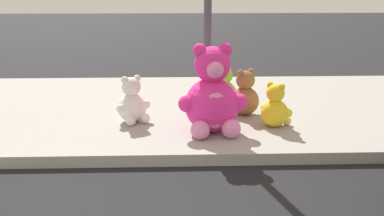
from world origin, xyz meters
name	(u,v)px	position (x,y,z in m)	size (l,w,h in m)	color
sidewalk	(143,109)	(0.00, 5.20, 0.07)	(28.00, 4.40, 0.15)	#9E9B93
sign_pole	(208,1)	(1.00, 4.40, 1.85)	(0.56, 0.11, 3.20)	#4C4C51
plush_pink_large	(212,98)	(1.03, 3.81, 0.63)	(0.92, 0.82, 1.20)	#F22D93
plush_lime	(224,89)	(1.34, 5.23, 0.40)	(0.45, 0.45, 0.63)	#8CD133
plush_yellow	(275,109)	(1.93, 4.03, 0.40)	(0.45, 0.45, 0.63)	yellow
plush_white	(133,104)	(-0.08, 4.30, 0.42)	(0.47, 0.49, 0.68)	white
plush_brown	(244,96)	(1.58, 4.62, 0.43)	(0.50, 0.51, 0.71)	olive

